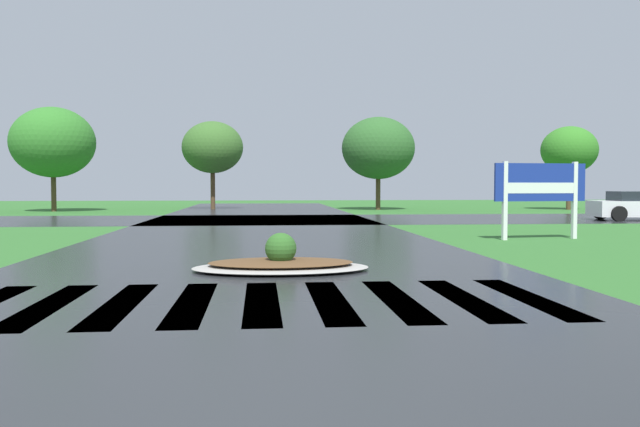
# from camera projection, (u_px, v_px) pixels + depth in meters

# --- Properties ---
(asphalt_roadway) EXTENTS (9.54, 80.00, 0.01)m
(asphalt_roadway) POSITION_uv_depth(u_px,v_px,m) (261.00, 259.00, 13.69)
(asphalt_roadway) COLOR #232628
(asphalt_roadway) RESTS_ON ground
(asphalt_cross_road) EXTENTS (90.00, 8.59, 0.01)m
(asphalt_cross_road) POSITION_uv_depth(u_px,v_px,m) (260.00, 219.00, 29.01)
(asphalt_cross_road) COLOR #232628
(asphalt_cross_road) RESTS_ON ground
(crosswalk_stripes) EXTENTS (7.65, 3.32, 0.01)m
(crosswalk_stripes) POSITION_uv_depth(u_px,v_px,m) (262.00, 301.00, 8.72)
(crosswalk_stripes) COLOR white
(crosswalk_stripes) RESTS_ON ground
(estate_billboard) EXTENTS (2.75, 0.44, 2.17)m
(estate_billboard) POSITION_uv_depth(u_px,v_px,m) (540.00, 186.00, 18.54)
(estate_billboard) COLOR white
(estate_billboard) RESTS_ON ground
(median_island) EXTENTS (3.14, 1.85, 0.68)m
(median_island) POSITION_uv_depth(u_px,v_px,m) (281.00, 263.00, 11.82)
(median_island) COLOR #9E9B93
(median_island) RESTS_ON ground
(background_treeline) EXTENTS (34.23, 6.88, 5.89)m
(background_treeline) POSITION_uv_depth(u_px,v_px,m) (258.00, 146.00, 39.28)
(background_treeline) COLOR #4C3823
(background_treeline) RESTS_ON ground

